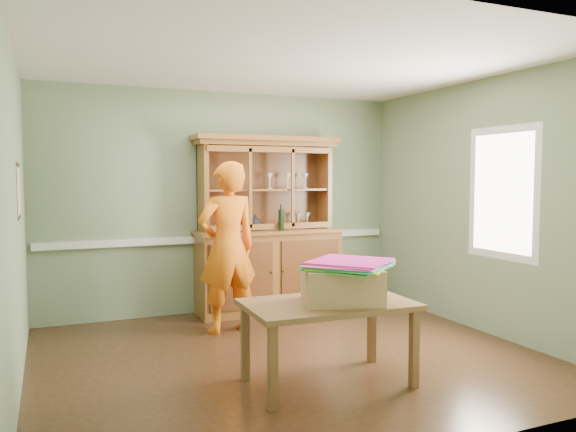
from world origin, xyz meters
name	(u,v)px	position (x,y,z in m)	size (l,w,h in m)	color
floor	(289,356)	(0.00, 0.00, 0.00)	(4.50, 4.50, 0.00)	#412915
ceiling	(289,61)	(0.00, 0.00, 2.70)	(4.50, 4.50, 0.00)	white
wall_back	(225,202)	(0.00, 2.00, 1.35)	(4.50, 4.50, 0.00)	gray
wall_left	(15,219)	(-2.25, 0.00, 1.35)	(4.00, 4.00, 0.00)	gray
wall_right	(482,206)	(2.25, 0.00, 1.35)	(4.00, 4.00, 0.00)	gray
wall_front	(425,231)	(0.00, -2.00, 1.35)	(4.50, 4.50, 0.00)	gray
chair_rail	(226,239)	(0.00, 1.98, 0.90)	(4.41, 0.05, 0.08)	white
framed_map	(19,191)	(-2.23, 0.30, 1.55)	(0.03, 0.60, 0.46)	#352315
window_panel	(502,193)	(2.23, -0.30, 1.50)	(0.03, 0.96, 1.36)	white
china_hutch	(268,250)	(0.47, 1.76, 0.76)	(1.84, 0.61, 2.16)	brown
dining_table	(328,311)	(0.02, -0.74, 0.59)	(1.35, 0.83, 0.67)	brown
cardboard_box	(342,285)	(0.11, -0.81, 0.80)	(0.60, 0.48, 0.28)	tan
kite_stack	(349,264)	(0.15, -0.85, 0.98)	(0.80, 0.80, 0.06)	green
person	(228,247)	(-0.27, 1.03, 0.91)	(0.67, 0.44, 1.83)	orange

